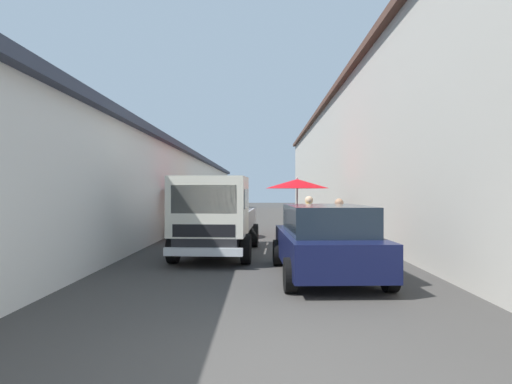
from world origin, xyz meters
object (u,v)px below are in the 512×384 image
fruit_stall_far_left (298,190)px  parked_scooter (364,241)px  vendor_by_crates (309,222)px  fruit_stall_far_right (196,193)px  vendor_in_shade (339,226)px  fruit_stall_near_right (205,192)px  hatchback_car (326,240)px  delivery_truck (214,218)px

fruit_stall_far_left → parked_scooter: (-5.83, -1.19, -1.31)m
vendor_by_crates → fruit_stall_far_right: bearing=40.8°
vendor_by_crates → vendor_in_shade: size_ratio=1.03×
fruit_stall_near_right → parked_scooter: (-8.11, -5.14, -1.26)m
fruit_stall_near_right → vendor_by_crates: size_ratio=1.40×
fruit_stall_far_right → fruit_stall_far_left: (1.31, -3.82, 0.10)m
fruit_stall_far_left → vendor_in_shade: size_ratio=1.62×
fruit_stall_near_right → parked_scooter: bearing=-147.6°
fruit_stall_far_left → hatchback_car: (-8.14, 0.14, -1.02)m
fruit_stall_far_right → fruit_stall_near_right: bearing=2.1°
fruit_stall_near_right → vendor_by_crates: fruit_stall_near_right is taller
fruit_stall_far_right → hatchback_car: 7.81m
fruit_stall_far_left → fruit_stall_far_right: bearing=109.0°
fruit_stall_far_right → vendor_in_shade: 6.73m
fruit_stall_far_left → vendor_by_crates: bearing=178.2°
fruit_stall_near_right → vendor_in_shade: fruit_stall_near_right is taller
fruit_stall_near_right → fruit_stall_far_left: (-2.27, -3.95, 0.05)m
fruit_stall_far_right → fruit_stall_far_left: bearing=-71.0°
hatchback_car → vendor_by_crates: vendor_by_crates is taller
fruit_stall_near_right → delivery_truck: bearing=-170.9°
fruit_stall_near_right → parked_scooter: 9.68m
fruit_stall_near_right → fruit_stall_far_left: 4.56m
fruit_stall_near_right → hatchback_car: fruit_stall_near_right is taller
delivery_truck → fruit_stall_near_right: bearing=9.1°
fruit_stall_far_right → parked_scooter: size_ratio=1.44×
parked_scooter → fruit_stall_far_right: bearing=47.9°
fruit_stall_far_right → fruit_stall_near_right: fruit_stall_near_right is taller
fruit_stall_near_right → vendor_by_crates: (-7.80, -3.77, -0.78)m
fruit_stall_far_right → fruit_stall_far_left: size_ratio=0.94×
fruit_stall_far_right → vendor_by_crates: 5.62m
hatchback_car → delivery_truck: 3.35m
fruit_stall_near_right → vendor_in_shade: size_ratio=1.44×
hatchback_car → vendor_by_crates: bearing=0.9°
fruit_stall_far_right → fruit_stall_near_right: size_ratio=1.05×
hatchback_car → vendor_by_crates: 2.61m
fruit_stall_far_right → hatchback_car: (-6.82, -3.68, -0.92)m
hatchback_car → vendor_by_crates: (2.61, 0.04, 0.19)m
fruit_stall_far_left → parked_scooter: size_ratio=1.53×
delivery_truck → parked_scooter: bearing=-88.6°
hatchback_car → vendor_in_shade: size_ratio=2.55×
fruit_stall_near_right → vendor_in_shade: 9.82m
fruit_stall_near_right → hatchback_car: 11.13m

